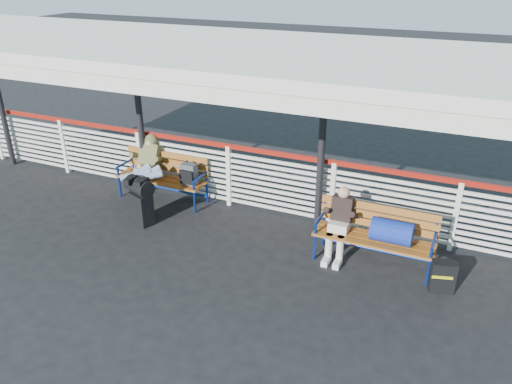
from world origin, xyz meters
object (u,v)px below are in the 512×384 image
at_px(bench_left, 170,173).
at_px(suitcase_side, 442,277).
at_px(luggage_stack, 141,199).
at_px(companion_person, 339,223).
at_px(bench_right, 384,231).
at_px(traveler_man, 145,170).

height_order(bench_left, suitcase_side, bench_left).
distance_m(luggage_stack, bench_left, 1.01).
bearing_deg(companion_person, bench_right, 0.36).
relative_size(companion_person, suitcase_side, 2.43).
bearing_deg(luggage_stack, traveler_man, 139.05).
height_order(traveler_man, suitcase_side, traveler_man).
bearing_deg(companion_person, traveler_man, 175.70).
height_order(luggage_stack, traveler_man, traveler_man).
bearing_deg(bench_right, companion_person, -179.64).
height_order(luggage_stack, suitcase_side, luggage_stack).
relative_size(traveler_man, companion_person, 1.36).
relative_size(bench_left, suitcase_side, 3.81).
xyz_separation_m(bench_right, suitcase_side, (0.92, -0.30, -0.36)).
distance_m(bench_left, companion_person, 3.58).
xyz_separation_m(bench_left, bench_right, (4.20, -0.64, 0.02)).
bearing_deg(bench_left, companion_person, -10.44).
relative_size(bench_left, traveler_man, 1.15).
distance_m(traveler_man, suitcase_side, 5.47).
height_order(luggage_stack, bench_left, bench_left).
distance_m(luggage_stack, suitcase_side, 5.07).
bearing_deg(bench_left, suitcase_side, -10.47).
distance_m(bench_left, suitcase_side, 5.21).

